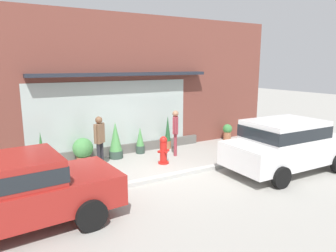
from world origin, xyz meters
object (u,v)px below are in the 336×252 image
object	(u,v)px
fire_hydrant	(163,150)
potted_plant_window_left	(83,150)
pedestrian_with_handbag	(175,129)
potted_plant_window_center	(168,133)
parked_car_red	(2,191)
potted_plant_near_hydrant	(227,131)
parked_car_white	(286,143)
potted_plant_by_entrance	(140,141)
potted_plant_doorstep	(116,141)
pedestrian_passerby	(100,138)
potted_plant_low_front	(41,152)

from	to	relation	value
fire_hydrant	potted_plant_window_left	world-z (taller)	fire_hydrant
pedestrian_with_handbag	potted_plant_window_center	distance (m)	1.05
parked_car_red	potted_plant_near_hydrant	xyz separation A→B (m)	(9.12, 3.84, -0.49)
parked_car_white	potted_plant_window_center	distance (m)	4.67
potted_plant_window_left	potted_plant_window_center	bearing A→B (deg)	2.95
parked_car_white	potted_plant_window_center	bearing A→B (deg)	114.41
parked_car_red	potted_plant_window_left	xyz separation A→B (m)	(2.60, 3.79, -0.41)
fire_hydrant	potted_plant_window_center	size ratio (longest dim) A/B	0.71
fire_hydrant	parked_car_white	distance (m)	4.00
potted_plant_by_entrance	potted_plant_near_hydrant	size ratio (longest dim) A/B	1.38
pedestrian_with_handbag	potted_plant_near_hydrant	distance (m)	3.41
parked_car_red	potted_plant_window_center	size ratio (longest dim) A/B	3.41
potted_plant_by_entrance	potted_plant_near_hydrant	world-z (taller)	potted_plant_by_entrance
potted_plant_by_entrance	potted_plant_window_left	size ratio (longest dim) A/B	1.15
pedestrian_with_handbag	potted_plant_by_entrance	size ratio (longest dim) A/B	1.68
potted_plant_by_entrance	potted_plant_doorstep	bearing A→B (deg)	-172.34
pedestrian_with_handbag	pedestrian_passerby	bearing A→B (deg)	123.48
fire_hydrant	parked_car_white	size ratio (longest dim) A/B	0.23
pedestrian_with_handbag	parked_car_white	bearing A→B (deg)	-114.73
potted_plant_by_entrance	potted_plant_low_front	size ratio (longest dim) A/B	0.80
potted_plant_near_hydrant	fire_hydrant	bearing A→B (deg)	-160.12
pedestrian_with_handbag	potted_plant_doorstep	bearing A→B (deg)	102.89
potted_plant_near_hydrant	pedestrian_passerby	bearing A→B (deg)	-172.09
pedestrian_with_handbag	potted_plant_window_left	xyz separation A→B (m)	(-3.27, 0.79, -0.52)
pedestrian_passerby	potted_plant_window_left	distance (m)	1.04
parked_car_red	potted_plant_by_entrance	distance (m)	6.23
potted_plant_doorstep	potted_plant_window_left	bearing A→B (deg)	178.83
fire_hydrant	potted_plant_by_entrance	xyz separation A→B (m)	(-0.15, 1.57, 0.01)
pedestrian_passerby	potted_plant_window_left	world-z (taller)	pedestrian_passerby
fire_hydrant	potted_plant_low_front	world-z (taller)	potted_plant_low_front
potted_plant_doorstep	potted_plant_by_entrance	xyz separation A→B (m)	(1.04, 0.14, -0.16)
pedestrian_passerby	potted_plant_window_center	bearing A→B (deg)	-20.26
fire_hydrant	pedestrian_passerby	xyz separation A→B (m)	(-2.03, 0.64, 0.55)
potted_plant_low_front	potted_plant_doorstep	bearing A→B (deg)	1.02
potted_plant_doorstep	potted_plant_window_center	xyz separation A→B (m)	(2.31, 0.20, 0.00)
parked_car_red	potted_plant_by_entrance	xyz separation A→B (m)	(4.83, 3.91, -0.41)
potted_plant_window_left	pedestrian_with_handbag	bearing A→B (deg)	-13.49
parked_car_red	potted_plant_doorstep	distance (m)	5.35
potted_plant_doorstep	potted_plant_near_hydrant	distance (m)	5.34
pedestrian_with_handbag	potted_plant_near_hydrant	size ratio (longest dim) A/B	2.32
potted_plant_by_entrance	pedestrian_passerby	bearing A→B (deg)	-153.74
potted_plant_doorstep	potted_plant_low_front	bearing A→B (deg)	-178.98
parked_car_white	potted_plant_near_hydrant	xyz separation A→B (m)	(1.16, 4.13, -0.53)
pedestrian_with_handbag	pedestrian_passerby	xyz separation A→B (m)	(-2.92, -0.03, 0.02)
parked_car_red	potted_plant_window_center	bearing A→B (deg)	28.93
parked_car_white	potted_plant_by_entrance	bearing A→B (deg)	127.45
potted_plant_window_left	parked_car_red	bearing A→B (deg)	-124.44
fire_hydrant	potted_plant_doorstep	xyz separation A→B (m)	(-1.20, 1.43, 0.17)
potted_plant_by_entrance	potted_plant_low_front	bearing A→B (deg)	-177.04
parked_car_red	potted_plant_low_front	bearing A→B (deg)	67.29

